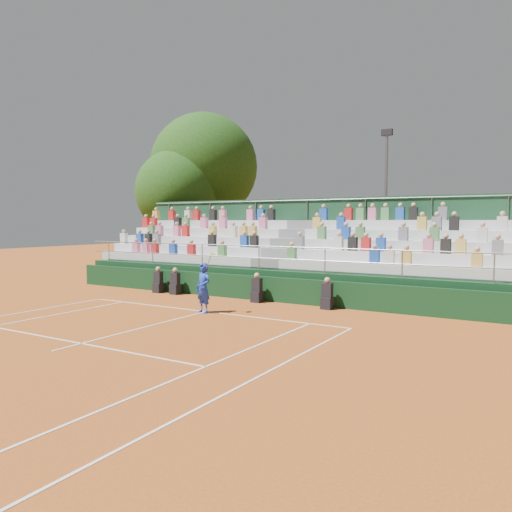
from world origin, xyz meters
The scene contains 8 objects.
ground centered at (0.00, 0.00, 0.00)m, with size 90.00×90.00×0.00m, color #A7501B.
courtside_wall centered at (0.00, 3.20, 0.50)m, with size 20.00×0.15×1.00m, color black.
line_officials centered at (-1.12, 2.75, 0.48)m, with size 8.68×0.40×1.19m.
grandstand centered at (0.00, 6.44, 1.08)m, with size 20.00×5.20×4.40m.
tennis_player centered at (0.07, -0.22, 0.89)m, with size 0.90×0.57×2.22m.
tree_west centered at (-10.57, 11.12, 5.19)m, with size 5.50×5.50×7.95m.
tree_east centered at (-10.18, 13.45, 6.96)m, with size 7.30×7.30×10.63m.
floodlight_mast centered at (2.46, 13.48, 4.85)m, with size 0.60×0.25×8.34m.
Camera 1 is at (10.72, -14.26, 3.25)m, focal length 35.00 mm.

